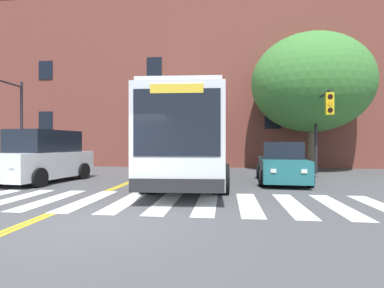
% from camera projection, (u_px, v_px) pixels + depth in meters
% --- Properties ---
extents(ground_plane, '(120.00, 120.00, 0.00)m').
position_uv_depth(ground_plane, '(89.00, 223.00, 6.38)').
color(ground_plane, '#4C4C4F').
extents(crosswalk, '(15.84, 3.40, 0.01)m').
position_uv_depth(crosswalk, '(107.00, 201.00, 8.81)').
color(crosswalk, white).
rests_on(crosswalk, ground).
extents(lane_line_yellow_inner, '(0.12, 36.00, 0.01)m').
position_uv_depth(lane_line_yellow_inner, '(170.00, 166.00, 22.81)').
color(lane_line_yellow_inner, gold).
rests_on(lane_line_yellow_inner, ground).
extents(lane_line_yellow_outer, '(0.12, 36.00, 0.01)m').
position_uv_depth(lane_line_yellow_outer, '(172.00, 166.00, 22.79)').
color(lane_line_yellow_outer, gold).
rests_on(lane_line_yellow_outer, ground).
extents(city_bus, '(3.39, 12.07, 3.52)m').
position_uv_depth(city_bus, '(191.00, 138.00, 13.72)').
color(city_bus, white).
rests_on(city_bus, ground).
extents(car_white_near_lane, '(2.69, 4.84, 2.27)m').
position_uv_depth(car_white_near_lane, '(44.00, 158.00, 13.14)').
color(car_white_near_lane, white).
rests_on(car_white_near_lane, ground).
extents(car_teal_far_lane, '(2.27, 4.59, 1.76)m').
position_uv_depth(car_teal_far_lane, '(281.00, 164.00, 13.03)').
color(car_teal_far_lane, '#236B70').
rests_on(car_teal_far_lane, ground).
extents(car_navy_behind_bus, '(2.09, 4.22, 1.73)m').
position_uv_depth(car_navy_behind_bus, '(197.00, 154.00, 24.69)').
color(car_navy_behind_bus, navy).
rests_on(car_navy_behind_bus, ground).
extents(traffic_light_near_corner, '(0.63, 3.59, 4.65)m').
position_uv_depth(traffic_light_near_corner, '(322.00, 117.00, 15.22)').
color(traffic_light_near_corner, '#28282D').
rests_on(traffic_light_near_corner, ground).
extents(traffic_light_far_corner, '(0.47, 4.37, 5.42)m').
position_uv_depth(traffic_light_far_corner, '(1.00, 106.00, 16.27)').
color(traffic_light_far_corner, '#28282D').
rests_on(traffic_light_far_corner, ground).
extents(street_tree_curbside_large, '(9.96, 9.72, 8.40)m').
position_uv_depth(street_tree_curbside_large, '(312.00, 84.00, 18.40)').
color(street_tree_curbside_large, brown).
rests_on(street_tree_curbside_large, ground).
extents(building_facade, '(41.86, 9.77, 13.66)m').
position_uv_depth(building_facade, '(167.00, 85.00, 26.40)').
color(building_facade, brown).
rests_on(building_facade, ground).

